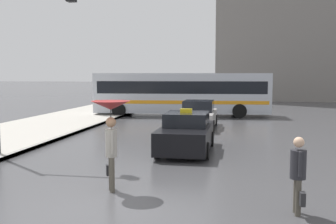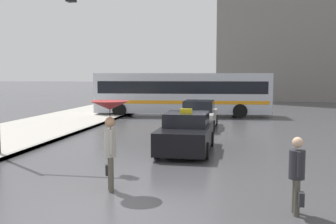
{
  "view_description": "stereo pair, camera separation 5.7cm",
  "coord_description": "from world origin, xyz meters",
  "px_view_note": "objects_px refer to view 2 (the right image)",
  "views": [
    {
      "loc": [
        3.13,
        -7.64,
        2.91
      ],
      "look_at": [
        0.37,
        7.94,
        1.4
      ],
      "focal_mm": 42.0,
      "sensor_mm": 36.0,
      "label": 1
    },
    {
      "loc": [
        3.18,
        -7.63,
        2.91
      ],
      "look_at": [
        0.37,
        7.94,
        1.4
      ],
      "focal_mm": 42.0,
      "sensor_mm": 36.0,
      "label": 2
    }
  ],
  "objects_px": {
    "pedestrian_man": "(297,170)",
    "pedestrian_with_umbrella": "(110,121)",
    "sedan_red": "(199,116)",
    "traffic_light": "(23,31)",
    "taxi": "(186,134)",
    "city_bus": "(182,92)"
  },
  "relations": [
    {
      "from": "city_bus",
      "to": "pedestrian_man",
      "type": "bearing_deg",
      "value": -169.59
    },
    {
      "from": "taxi",
      "to": "pedestrian_with_umbrella",
      "type": "xyz_separation_m",
      "value": [
        -1.18,
        -5.41,
        1.1
      ]
    },
    {
      "from": "traffic_light",
      "to": "sedan_red",
      "type": "bearing_deg",
      "value": 60.6
    },
    {
      "from": "pedestrian_man",
      "to": "traffic_light",
      "type": "relative_size",
      "value": 0.26
    },
    {
      "from": "taxi",
      "to": "pedestrian_man",
      "type": "distance_m",
      "value": 7.07
    },
    {
      "from": "pedestrian_with_umbrella",
      "to": "traffic_light",
      "type": "bearing_deg",
      "value": 26.74
    },
    {
      "from": "pedestrian_with_umbrella",
      "to": "city_bus",
      "type": "bearing_deg",
      "value": -23.19
    },
    {
      "from": "sedan_red",
      "to": "traffic_light",
      "type": "bearing_deg",
      "value": 60.6
    },
    {
      "from": "pedestrian_man",
      "to": "traffic_light",
      "type": "bearing_deg",
      "value": -118.09
    },
    {
      "from": "pedestrian_man",
      "to": "pedestrian_with_umbrella",
      "type": "bearing_deg",
      "value": -104.33
    },
    {
      "from": "pedestrian_with_umbrella",
      "to": "pedestrian_man",
      "type": "relative_size",
      "value": 1.39
    },
    {
      "from": "taxi",
      "to": "traffic_light",
      "type": "height_order",
      "value": "traffic_light"
    },
    {
      "from": "city_bus",
      "to": "pedestrian_man",
      "type": "relative_size",
      "value": 7.51
    },
    {
      "from": "sedan_red",
      "to": "traffic_light",
      "type": "relative_size",
      "value": 0.67
    },
    {
      "from": "pedestrian_man",
      "to": "taxi",
      "type": "bearing_deg",
      "value": -155.93
    },
    {
      "from": "sedan_red",
      "to": "pedestrian_with_umbrella",
      "type": "xyz_separation_m",
      "value": [
        -0.98,
        -12.07,
        1.1
      ]
    },
    {
      "from": "city_bus",
      "to": "pedestrian_with_umbrella",
      "type": "bearing_deg",
      "value": 177.9
    },
    {
      "from": "sedan_red",
      "to": "pedestrian_man",
      "type": "relative_size",
      "value": 2.59
    },
    {
      "from": "pedestrian_with_umbrella",
      "to": "pedestrian_man",
      "type": "height_order",
      "value": "pedestrian_with_umbrella"
    },
    {
      "from": "city_bus",
      "to": "taxi",
      "type": "bearing_deg",
      "value": -175.81
    },
    {
      "from": "sedan_red",
      "to": "pedestrian_with_umbrella",
      "type": "distance_m",
      "value": 12.16
    },
    {
      "from": "city_bus",
      "to": "traffic_light",
      "type": "xyz_separation_m",
      "value": [
        -3.26,
        -15.06,
        2.68
      ]
    }
  ]
}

